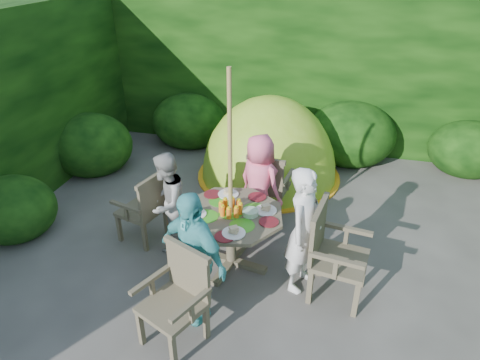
% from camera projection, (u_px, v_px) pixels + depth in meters
% --- Properties ---
extents(ground, '(60.00, 60.00, 0.00)m').
position_uv_depth(ground, '(280.00, 286.00, 4.48)').
color(ground, '#47453F').
rests_on(ground, ground).
extents(hedge_enclosure, '(9.00, 9.00, 2.50)m').
position_uv_depth(hedge_enclosure, '(303.00, 129.00, 5.01)').
color(hedge_enclosure, black).
rests_on(hedge_enclosure, ground).
extents(patio_table, '(1.34, 1.34, 0.80)m').
position_uv_depth(patio_table, '(231.00, 221.00, 4.54)').
color(patio_table, '#463F2E').
rests_on(patio_table, ground).
extents(parasol_pole, '(0.05, 0.05, 2.20)m').
position_uv_depth(parasol_pole, '(230.00, 177.00, 4.28)').
color(parasol_pole, olive).
rests_on(parasol_pole, ground).
extents(garden_chair_right, '(0.59, 0.65, 0.96)m').
position_uv_depth(garden_chair_right, '(332.00, 252.00, 4.16)').
color(garden_chair_right, '#463F2E').
rests_on(garden_chair_right, ground).
extents(garden_chair_left, '(0.57, 0.61, 0.85)m').
position_uv_depth(garden_chair_left, '(146.00, 207.00, 4.99)').
color(garden_chair_left, '#463F2E').
rests_on(garden_chair_left, ground).
extents(garden_chair_back, '(0.57, 0.52, 0.85)m').
position_uv_depth(garden_chair_back, '(268.00, 184.00, 5.47)').
color(garden_chair_back, '#463F2E').
rests_on(garden_chair_back, ground).
extents(garden_chair_front, '(0.67, 0.64, 0.88)m').
position_uv_depth(garden_chair_front, '(178.00, 296.00, 3.70)').
color(garden_chair_front, '#463F2E').
rests_on(garden_chair_front, ground).
extents(child_right, '(0.47, 0.57, 1.36)m').
position_uv_depth(child_right, '(304.00, 231.00, 4.19)').
color(child_right, white).
rests_on(child_right, ground).
extents(child_left, '(0.45, 0.58, 1.18)m').
position_uv_depth(child_left, '(167.00, 202.00, 4.82)').
color(child_left, '#9A9A95').
rests_on(child_left, ground).
extents(child_back, '(0.72, 0.65, 1.24)m').
position_uv_depth(child_back, '(259.00, 183.00, 5.15)').
color(child_back, pink).
rests_on(child_back, ground).
extents(child_front, '(0.85, 0.65, 1.34)m').
position_uv_depth(child_front, '(192.00, 257.00, 3.85)').
color(child_front, '#4FB9BA').
rests_on(child_front, ground).
extents(dome_tent, '(2.28, 2.28, 2.49)m').
position_uv_depth(dome_tent, '(268.00, 176.00, 6.63)').
color(dome_tent, '#91BE24').
rests_on(dome_tent, ground).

